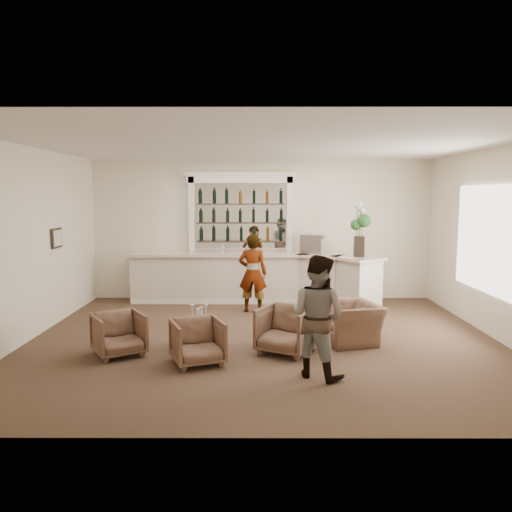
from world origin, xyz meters
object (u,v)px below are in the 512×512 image
at_px(cocktail_table, 200,333).
at_px(guest, 317,316).
at_px(espresso_machine, 313,244).
at_px(armchair_center, 198,342).
at_px(armchair_far, 350,322).
at_px(armchair_right, 286,330).
at_px(bar_counter, 255,278).
at_px(flower_vase, 360,226).
at_px(armchair_left, 119,334).
at_px(sommelier, 253,273).

height_order(cocktail_table, guest, guest).
bearing_deg(espresso_machine, armchair_center, -94.46).
xyz_separation_m(armchair_far, espresso_machine, (-0.29, 3.12, 1.03)).
relative_size(armchair_right, armchair_far, 0.79).
distance_m(bar_counter, flower_vase, 2.64).
relative_size(armchair_center, armchair_right, 0.90).
xyz_separation_m(armchair_center, espresso_machine, (2.15, 4.24, 1.03)).
relative_size(guest, espresso_machine, 3.36).
bearing_deg(armchair_far, armchair_left, -93.67).
height_order(bar_counter, cocktail_table, bar_counter).
bearing_deg(armchair_center, armchair_left, 141.13).
bearing_deg(armchair_left, sommelier, 22.71).
distance_m(guest, armchair_center, 1.84).
xyz_separation_m(bar_counter, armchair_center, (-0.82, -4.22, -0.24)).
bearing_deg(armchair_right, sommelier, 128.42).
distance_m(armchair_left, armchair_right, 2.60).
bearing_deg(guest, sommelier, -40.25).
bearing_deg(armchair_center, armchair_far, 3.00).
distance_m(bar_counter, armchair_right, 3.73).
xyz_separation_m(cocktail_table, sommelier, (0.84, 2.53, 0.58)).
bearing_deg(espresso_machine, guest, -73.07).
relative_size(cocktail_table, espresso_machine, 1.19).
xyz_separation_m(armchair_left, flower_vase, (4.36, 3.27, 1.47)).
distance_m(armchair_left, armchair_center, 1.33).
bearing_deg(sommelier, armchair_left, 61.03).
relative_size(cocktail_table, guest, 0.36).
height_order(armchair_left, espresso_machine, espresso_machine).
height_order(cocktail_table, armchair_left, armchair_left).
relative_size(bar_counter, cocktail_table, 9.60).
distance_m(cocktail_table, armchair_far, 2.53).
bearing_deg(armchair_center, sommelier, 54.98).
xyz_separation_m(armchair_left, armchair_far, (3.71, 0.73, -0.00)).
xyz_separation_m(bar_counter, armchair_right, (0.51, -3.69, -0.21)).
relative_size(cocktail_table, sommelier, 0.36).
bearing_deg(armchair_right, armchair_center, -131.13).
bearing_deg(armchair_left, armchair_far, -20.94).
xyz_separation_m(armchair_center, armchair_far, (2.44, 1.12, 0.00)).
height_order(sommelier, armchair_center, sommelier).
relative_size(armchair_center, espresso_machine, 1.46).
bearing_deg(armchair_far, armchair_right, -76.71).
xyz_separation_m(cocktail_table, flower_vase, (3.15, 2.90, 1.56)).
xyz_separation_m(bar_counter, espresso_machine, (1.33, 0.02, 0.79)).
xyz_separation_m(guest, armchair_center, (-1.69, 0.49, -0.51)).
relative_size(armchair_left, armchair_center, 1.01).
distance_m(armchair_right, espresso_machine, 3.93).
relative_size(armchair_center, flower_vase, 0.62).
relative_size(cocktail_table, armchair_left, 0.81).
bearing_deg(armchair_center, espresso_machine, 41.37).
relative_size(armchair_left, armchair_right, 0.91).
relative_size(guest, armchair_right, 2.07).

